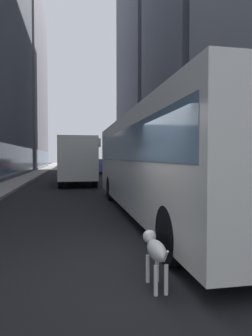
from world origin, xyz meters
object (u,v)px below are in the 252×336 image
box_truck (77,159)px  dalmatian_dog (155,250)px  car_silver_sedan (92,165)px  car_blue_hatchback (97,166)px  car_red_coupe (74,164)px  car_black_suv (75,166)px  transit_bus (162,158)px

box_truck → dalmatian_dog: bearing=-87.4°
car_silver_sedan → box_truck: box_truck is taller
car_blue_hatchback → box_truck: 12.86m
box_truck → car_silver_sedan: bearing=83.3°
car_red_coupe → car_blue_hatchback: size_ratio=0.98×
car_black_suv → car_silver_sedan: size_ratio=0.91×
car_black_suv → box_truck: bearing=-90.0°
transit_bus → car_black_suv: transit_bus is taller
car_silver_sedan → box_truck: 20.47m
car_red_coupe → dalmatian_dog: car_red_coupe is taller
car_black_suv → car_red_coupe: same height
car_blue_hatchback → dalmatian_dog: car_blue_hatchback is taller
car_red_coupe → box_truck: bearing=-90.0°
car_silver_sedan → box_truck: size_ratio=0.62×
car_red_coupe → car_blue_hatchback: (2.40, -12.08, 0.00)m
transit_bus → car_silver_sedan: (0.00, 31.87, -0.95)m
car_red_coupe → car_silver_sedan: bearing=-61.3°
transit_bus → car_red_coupe: size_ratio=2.60×
car_silver_sedan → car_red_coupe: (-2.40, 4.38, -0.00)m
car_black_suv → car_blue_hatchback: (2.40, -1.65, 0.00)m
car_black_suv → car_silver_sedan: same height
car_black_suv → car_silver_sedan: bearing=68.4°
transit_bus → box_truck: same height
dalmatian_dog → box_truck: bearing=92.6°
car_blue_hatchback → car_silver_sedan: bearing=90.0°
car_silver_sedan → car_black_suv: bearing=-111.6°
transit_bus → car_silver_sedan: bearing=90.0°
car_black_suv → dalmatian_dog: 30.74m
car_red_coupe → dalmatian_dog: (0.76, -41.16, -0.31)m
car_black_suv → car_blue_hatchback: same height
box_truck → dalmatian_dog: 16.53m
car_silver_sedan → car_red_coupe: bearing=118.7°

